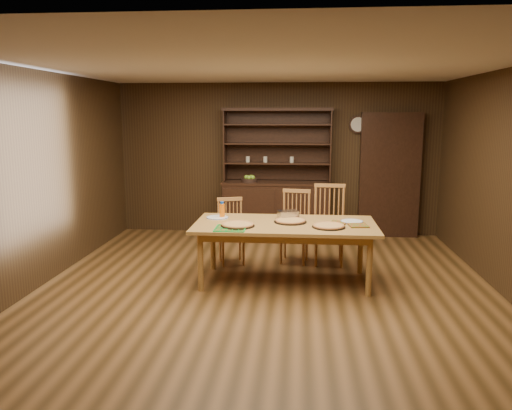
# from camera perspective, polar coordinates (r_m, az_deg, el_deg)

# --- Properties ---
(floor) EXTENTS (6.00, 6.00, 0.00)m
(floor) POSITION_cam_1_polar(r_m,az_deg,el_deg) (6.03, 1.07, -9.79)
(floor) COLOR brown
(floor) RESTS_ON ground
(room_shell) EXTENTS (6.00, 6.00, 6.00)m
(room_shell) POSITION_cam_1_polar(r_m,az_deg,el_deg) (5.68, 1.12, 5.33)
(room_shell) COLOR silver
(room_shell) RESTS_ON floor
(china_hutch) EXTENTS (1.84, 0.52, 2.17)m
(china_hutch) POSITION_cam_1_polar(r_m,az_deg,el_deg) (8.54, 2.36, 0.38)
(china_hutch) COLOR #311A10
(china_hutch) RESTS_ON floor
(doorway) EXTENTS (1.00, 0.18, 2.10)m
(doorway) POSITION_cam_1_polar(r_m,az_deg,el_deg) (8.74, 15.00, 3.28)
(doorway) COLOR #311A10
(doorway) RESTS_ON floor
(wall_clock) EXTENTS (0.30, 0.05, 0.30)m
(wall_clock) POSITION_cam_1_polar(r_m,az_deg,el_deg) (8.66, 11.57, 9.01)
(wall_clock) COLOR #311A10
(wall_clock) RESTS_ON room_shell
(dining_table) EXTENTS (2.23, 1.12, 0.75)m
(dining_table) POSITION_cam_1_polar(r_m,az_deg,el_deg) (6.17, 3.34, -2.69)
(dining_table) COLOR #AB7C3B
(dining_table) RESTS_ON floor
(chair_left) EXTENTS (0.46, 0.45, 0.92)m
(chair_left) POSITION_cam_1_polar(r_m,az_deg,el_deg) (7.03, -2.89, -2.74)
(chair_left) COLOR #BD8441
(chair_left) RESTS_ON floor
(chair_center) EXTENTS (0.48, 0.46, 1.02)m
(chair_center) POSITION_cam_1_polar(r_m,az_deg,el_deg) (7.10, 4.50, -2.13)
(chair_center) COLOR #BD8441
(chair_center) RESTS_ON floor
(chair_right) EXTENTS (0.47, 0.45, 1.11)m
(chair_right) POSITION_cam_1_polar(r_m,az_deg,el_deg) (7.07, 8.35, -1.87)
(chair_right) COLOR #BD8441
(chair_right) RESTS_ON floor
(pizza_left) EXTENTS (0.41, 0.41, 0.04)m
(pizza_left) POSITION_cam_1_polar(r_m,az_deg,el_deg) (5.99, -2.10, -2.27)
(pizza_left) COLOR black
(pizza_left) RESTS_ON dining_table
(pizza_right) EXTENTS (0.40, 0.40, 0.04)m
(pizza_right) POSITION_cam_1_polar(r_m,az_deg,el_deg) (5.98, 8.31, -2.38)
(pizza_right) COLOR black
(pizza_right) RESTS_ON dining_table
(pizza_center) EXTENTS (0.41, 0.41, 0.04)m
(pizza_center) POSITION_cam_1_polar(r_m,az_deg,el_deg) (6.21, 3.95, -1.82)
(pizza_center) COLOR black
(pizza_center) RESTS_ON dining_table
(cooling_rack) EXTENTS (0.44, 0.44, 0.02)m
(cooling_rack) POSITION_cam_1_polar(r_m,az_deg,el_deg) (5.86, -2.93, -2.65)
(cooling_rack) COLOR #0CA234
(cooling_rack) RESTS_ON dining_table
(plate_left) EXTENTS (0.29, 0.29, 0.02)m
(plate_left) POSITION_cam_1_polar(r_m,az_deg,el_deg) (6.47, -4.43, -1.42)
(plate_left) COLOR white
(plate_left) RESTS_ON dining_table
(plate_right) EXTENTS (0.28, 0.28, 0.02)m
(plate_right) POSITION_cam_1_polar(r_m,az_deg,el_deg) (6.32, 10.89, -1.85)
(plate_right) COLOR white
(plate_right) RESTS_ON dining_table
(foil_dish) EXTENTS (0.29, 0.25, 0.10)m
(foil_dish) POSITION_cam_1_polar(r_m,az_deg,el_deg) (6.43, 3.69, -1.10)
(foil_dish) COLOR silver
(foil_dish) RESTS_ON dining_table
(juice_bottle) EXTENTS (0.07, 0.07, 0.21)m
(juice_bottle) POSITION_cam_1_polar(r_m,az_deg,el_deg) (6.46, -3.90, -0.61)
(juice_bottle) COLOR orange
(juice_bottle) RESTS_ON dining_table
(pot_holder_a) EXTENTS (0.25, 0.25, 0.02)m
(pot_holder_a) POSITION_cam_1_polar(r_m,az_deg,el_deg) (6.11, 11.62, -2.30)
(pot_holder_a) COLOR #A81B13
(pot_holder_a) RESTS_ON dining_table
(pot_holder_b) EXTENTS (0.24, 0.24, 0.01)m
(pot_holder_b) POSITION_cam_1_polar(r_m,az_deg,el_deg) (6.23, 9.41, -1.99)
(pot_holder_b) COLOR #A81B13
(pot_holder_b) RESTS_ON dining_table
(fruit_bowl) EXTENTS (0.27, 0.27, 0.12)m
(fruit_bowl) POSITION_cam_1_polar(r_m,az_deg,el_deg) (8.44, -0.75, 2.95)
(fruit_bowl) COLOR black
(fruit_bowl) RESTS_ON china_hutch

